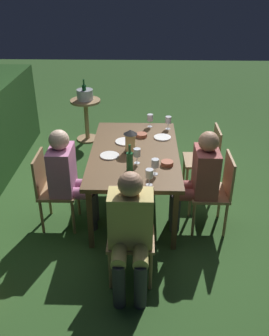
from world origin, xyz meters
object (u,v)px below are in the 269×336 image
object	(u,v)px
wine_glass_b	(155,164)
chair_side_left_b	(206,157)
person_in_mustard	(130,229)
chair_side_right_a	(52,187)
chair_head_near	(131,229)
wine_glass_a	(150,118)
plate_b	(125,142)
green_bottle_on_table	(130,161)
chair_side_left_a	(216,189)
wine_glass_d	(137,153)
dining_table	(134,155)
plate_c	(110,156)
ice_bucket	(85,94)
wine_glass_c	(149,174)
bowl_olives	(167,163)
wine_glass_e	(168,120)
plate_a	(162,137)
side_table	(86,114)
bowl_bread	(142,135)
person_in_rust	(199,177)
person_in_pink	(69,175)
lantern_centerpiece	(130,140)

from	to	relation	value
wine_glass_b	chair_side_left_b	bearing A→B (deg)	-36.07
person_in_mustard	chair_side_right_a	size ratio (longest dim) A/B	1.32
chair_head_near	wine_glass_a	distance (m)	1.87
person_in_mustard	plate_b	distance (m)	1.53
plate_b	green_bottle_on_table	bearing A→B (deg)	-173.31
chair_side_right_a	chair_side_left_a	distance (m)	1.78
chair_side_left_a	wine_glass_d	world-z (taller)	wine_glass_d
dining_table	plate_c	bearing A→B (deg)	118.27
plate_b	ice_bucket	xyz separation A→B (m)	(1.73, 0.73, 0.03)
wine_glass_c	bowl_olives	size ratio (longest dim) A/B	1.29
wine_glass_e	plate_b	distance (m)	0.69
chair_side_right_a	wine_glass_a	distance (m)	1.58
wine_glass_d	wine_glass_e	bearing A→B (deg)	-21.64
dining_table	chair_head_near	distance (m)	1.12
plate_a	side_table	bearing A→B (deg)	36.41
bowl_olives	green_bottle_on_table	bearing A→B (deg)	107.60
plate_c	bowl_bread	world-z (taller)	bowl_bread
chair_side_left_a	chair_side_left_b	bearing A→B (deg)	0.00
chair_side_left_a	plate_b	bearing A→B (deg)	58.68
bowl_bread	side_table	world-z (taller)	bowl_bread
bowl_bread	ice_bucket	distance (m)	1.82
person_in_rust	wine_glass_e	world-z (taller)	person_in_rust
chair_side_left_b	person_in_pink	xyz separation A→B (m)	(-0.76, 1.58, 0.15)
wine_glass_d	plate_c	distance (m)	0.36
chair_side_right_a	bowl_bread	xyz separation A→B (m)	(0.78, -0.96, 0.28)
dining_table	ice_bucket	world-z (taller)	ice_bucket
side_table	wine_glass_e	bearing A→B (deg)	-136.13
wine_glass_a	person_in_rust	bearing A→B (deg)	-155.23
person_in_mustard	plate_c	world-z (taller)	person_in_mustard
lantern_centerpiece	wine_glass_d	distance (m)	0.29
person_in_pink	plate_b	xyz separation A→B (m)	(0.61, -0.58, 0.12)
chair_head_near	wine_glass_c	xyz separation A→B (m)	(0.35, -0.16, 0.38)
lantern_centerpiece	wine_glass_d	xyz separation A→B (m)	(-0.28, -0.08, -0.03)
chair_head_near	lantern_centerpiece	distance (m)	1.15
person_in_rust	side_table	distance (m)	2.81
person_in_pink	plate_b	world-z (taller)	person_in_pink
person_in_pink	green_bottle_on_table	size ratio (longest dim) A/B	3.96
chair_side_left_b	side_table	distance (m)	2.35
bowl_bread	wine_glass_e	bearing A→B (deg)	-52.79
chair_side_right_a	person_in_rust	world-z (taller)	person_in_rust
ice_bucket	wine_glass_c	bearing A→B (deg)	-159.57
green_bottle_on_table	wine_glass_c	world-z (taller)	green_bottle_on_table
chair_side_left_a	wine_glass_d	size ratio (longest dim) A/B	5.15
lantern_centerpiece	plate_a	world-z (taller)	lantern_centerpiece
dining_table	plate_c	xyz separation A→B (m)	(-0.15, 0.27, 0.06)
dining_table	person_in_rust	size ratio (longest dim) A/B	1.48
chair_head_near	side_table	world-z (taller)	chair_head_near
wine_glass_a	wine_glass_d	xyz separation A→B (m)	(-1.02, 0.15, 0.00)
wine_glass_d	plate_b	bearing A→B (deg)	16.02
person_in_rust	wine_glass_c	distance (m)	0.68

